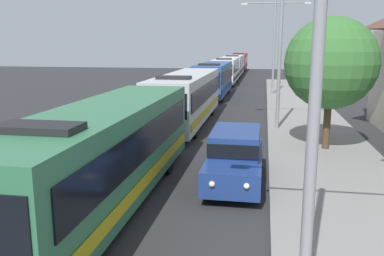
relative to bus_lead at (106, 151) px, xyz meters
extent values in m
cube|color=#33724C|center=(0.00, 0.02, 0.01)|extent=(2.50, 11.88, 2.70)
cube|color=black|center=(1.27, 0.02, 0.36)|extent=(0.04, 10.93, 1.00)
cube|color=black|center=(-1.27, 0.02, 0.36)|extent=(0.04, 10.93, 1.00)
cube|color=gold|center=(1.28, 0.02, -0.79)|extent=(0.03, 11.29, 0.36)
cube|color=black|center=(0.00, -3.54, 1.44)|extent=(1.75, 0.90, 0.16)
cylinder|color=black|center=(1.10, -3.66, -1.19)|extent=(0.28, 1.00, 1.00)
cylinder|color=black|center=(-1.10, -3.66, -1.19)|extent=(0.28, 1.00, 1.00)
cylinder|color=black|center=(1.10, 3.29, -1.19)|extent=(0.28, 1.00, 1.00)
cylinder|color=black|center=(-1.10, 3.29, -1.19)|extent=(0.28, 1.00, 1.00)
cube|color=silver|center=(0.00, 13.08, 0.01)|extent=(2.50, 12.06, 2.70)
cube|color=black|center=(1.27, 13.08, 0.36)|extent=(0.04, 11.09, 1.00)
cube|color=black|center=(-1.27, 13.08, 0.36)|extent=(0.04, 11.09, 1.00)
cube|color=black|center=(0.00, 7.03, 0.31)|extent=(2.30, 0.04, 1.20)
cube|color=gold|center=(1.28, 13.08, -0.79)|extent=(0.03, 11.45, 0.36)
cube|color=black|center=(0.00, 9.47, 1.44)|extent=(1.75, 0.90, 0.16)
cylinder|color=black|center=(1.10, 9.35, -1.19)|extent=(0.28, 1.00, 1.00)
cylinder|color=black|center=(-1.10, 9.35, -1.19)|extent=(0.28, 1.00, 1.00)
cylinder|color=black|center=(1.10, 16.40, -1.19)|extent=(0.28, 1.00, 1.00)
cylinder|color=black|center=(-1.10, 16.40, -1.19)|extent=(0.28, 1.00, 1.00)
cube|color=#284C8C|center=(0.00, 26.32, 0.01)|extent=(2.50, 10.67, 2.70)
cube|color=black|center=(1.27, 26.32, 0.36)|extent=(0.04, 9.81, 1.00)
cube|color=black|center=(-1.27, 26.32, 0.36)|extent=(0.04, 9.81, 1.00)
cube|color=black|center=(0.00, 20.96, 0.31)|extent=(2.30, 0.04, 1.20)
cube|color=navy|center=(1.28, 26.32, -0.79)|extent=(0.03, 10.13, 0.36)
cube|color=black|center=(0.00, 23.12, 1.44)|extent=(1.75, 0.90, 0.16)
cylinder|color=black|center=(1.10, 23.01, -1.19)|extent=(0.28, 1.00, 1.00)
cylinder|color=black|center=(-1.10, 23.01, -1.19)|extent=(0.28, 1.00, 1.00)
cylinder|color=black|center=(1.10, 29.25, -1.19)|extent=(0.28, 1.00, 1.00)
cylinder|color=black|center=(-1.10, 29.25, -1.19)|extent=(0.28, 1.00, 1.00)
cube|color=silver|center=(0.00, 39.06, 0.01)|extent=(2.50, 10.64, 2.70)
cube|color=black|center=(1.27, 39.06, 0.36)|extent=(0.04, 9.79, 1.00)
cube|color=black|center=(-1.27, 39.06, 0.36)|extent=(0.04, 9.79, 1.00)
cube|color=black|center=(0.00, 33.72, 0.31)|extent=(2.30, 0.04, 1.20)
cube|color=black|center=(1.28, 39.06, -0.79)|extent=(0.03, 10.10, 0.36)
cube|color=black|center=(0.00, 35.87, 1.44)|extent=(1.75, 0.90, 0.16)
cylinder|color=black|center=(1.10, 35.76, -1.19)|extent=(0.28, 1.00, 1.00)
cylinder|color=black|center=(-1.10, 35.76, -1.19)|extent=(0.28, 1.00, 1.00)
cylinder|color=black|center=(1.10, 41.98, -1.19)|extent=(0.28, 1.00, 1.00)
cylinder|color=black|center=(-1.10, 41.98, -1.19)|extent=(0.28, 1.00, 1.00)
cube|color=silver|center=(0.00, 51.67, 0.01)|extent=(2.50, 11.93, 2.70)
cube|color=black|center=(1.27, 51.67, 0.36)|extent=(0.04, 10.97, 1.00)
cube|color=black|center=(-1.27, 51.67, 0.36)|extent=(0.04, 10.97, 1.00)
cube|color=black|center=(0.00, 45.69, 0.31)|extent=(2.30, 0.04, 1.20)
cube|color=black|center=(1.28, 51.67, -0.79)|extent=(0.03, 11.33, 0.36)
cube|color=black|center=(0.00, 48.09, 1.44)|extent=(1.75, 0.90, 0.16)
cylinder|color=black|center=(1.10, 47.97, -1.19)|extent=(0.28, 1.00, 1.00)
cylinder|color=black|center=(-1.10, 47.97, -1.19)|extent=(0.28, 1.00, 1.00)
cylinder|color=black|center=(1.10, 54.95, -1.19)|extent=(0.28, 1.00, 1.00)
cylinder|color=black|center=(-1.10, 54.95, -1.19)|extent=(0.28, 1.00, 1.00)
cube|color=maroon|center=(0.00, 64.54, 0.01)|extent=(2.50, 10.59, 2.70)
cube|color=black|center=(1.27, 64.54, 0.36)|extent=(0.04, 9.75, 1.00)
cube|color=black|center=(-1.27, 64.54, 0.36)|extent=(0.04, 9.75, 1.00)
cube|color=black|center=(0.00, 59.23, 0.31)|extent=(2.30, 0.04, 1.20)
cube|color=navy|center=(1.28, 64.54, -0.79)|extent=(0.03, 10.06, 0.36)
cube|color=black|center=(0.00, 61.37, 1.44)|extent=(1.75, 0.90, 0.16)
cylinder|color=black|center=(1.10, 61.26, -1.19)|extent=(0.28, 1.00, 1.00)
cylinder|color=black|center=(-1.10, 61.26, -1.19)|extent=(0.28, 1.00, 1.00)
cylinder|color=black|center=(1.10, 67.46, -1.19)|extent=(0.28, 1.00, 1.00)
cylinder|color=black|center=(-1.10, 67.46, -1.19)|extent=(0.28, 1.00, 1.00)
cube|color=navy|center=(3.70, 2.60, -0.99)|extent=(1.84, 4.90, 0.80)
cube|color=navy|center=(3.70, 2.75, -0.19)|extent=(1.62, 2.84, 0.80)
cube|color=black|center=(3.70, 2.75, -0.19)|extent=(1.66, 2.94, 0.44)
sphere|color=#F9EFCC|center=(3.19, 0.13, -0.89)|extent=(0.18, 0.18, 0.18)
sphere|color=#F9EFCC|center=(4.20, 0.13, -0.89)|extent=(0.18, 0.18, 0.18)
cylinder|color=black|center=(2.88, 1.08, -1.34)|extent=(0.22, 0.70, 0.70)
cylinder|color=black|center=(4.52, 1.08, -1.34)|extent=(0.22, 0.70, 0.70)
cylinder|color=black|center=(2.88, 4.12, -1.34)|extent=(0.22, 0.70, 0.70)
cylinder|color=black|center=(4.52, 4.12, -1.34)|extent=(0.22, 0.70, 0.70)
cylinder|color=gray|center=(5.40, -4.60, 2.34)|extent=(0.20, 0.20, 7.76)
cylinder|color=gray|center=(5.40, 11.95, 2.82)|extent=(0.20, 0.20, 8.72)
cylinder|color=gray|center=(5.40, 28.50, 2.73)|extent=(0.20, 0.20, 8.55)
cylinder|color=gray|center=(3.97, 28.50, 6.81)|extent=(2.85, 0.10, 0.10)
cube|color=silver|center=(2.55, 28.50, 6.73)|extent=(0.56, 0.28, 0.16)
cylinder|color=gray|center=(6.82, 28.50, 6.81)|extent=(2.85, 0.10, 0.10)
cube|color=silver|center=(8.25, 28.50, 6.73)|extent=(0.56, 0.28, 0.16)
cylinder|color=#4C3823|center=(7.46, 7.69, -0.42)|extent=(0.32, 0.32, 2.23)
sphere|color=#387033|center=(7.46, 7.69, 2.31)|extent=(4.05, 4.05, 4.05)
camera|label=1|loc=(4.60, -11.22, 3.16)|focal=38.25mm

